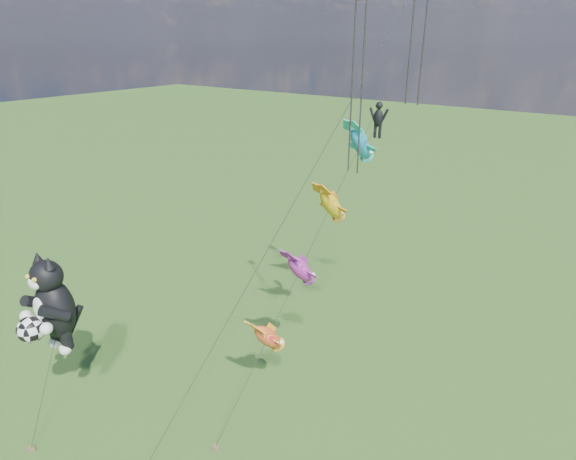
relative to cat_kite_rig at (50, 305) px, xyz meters
The scene contains 4 objects.
ground 9.73m from the cat_kite_rig, behind, with size 300.00×300.00×0.00m, color #1A4110.
cat_kite_rig is the anchor object (origin of this frame).
fish_windsock_rig 15.39m from the cat_kite_rig, 52.80° to the left, with size 1.95×15.91×17.90m.
parafoil_rig 20.43m from the cat_kite_rig, 42.24° to the left, with size 7.36×16.39×26.70m.
Camera 1 is at (29.15, -10.23, 21.50)m, focal length 30.00 mm.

